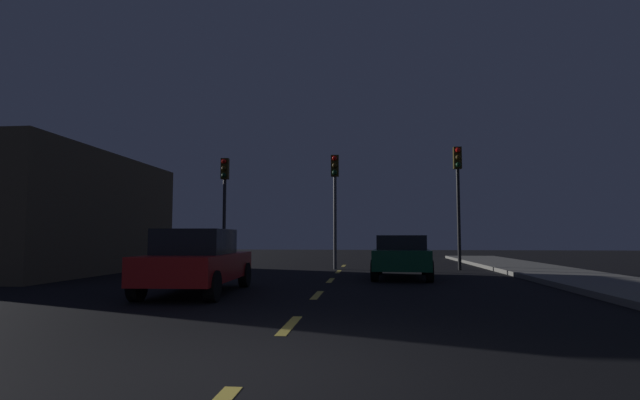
# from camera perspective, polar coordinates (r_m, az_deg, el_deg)

# --- Properties ---
(ground_plane) EXTENTS (80.00, 80.00, 0.00)m
(ground_plane) POSITION_cam_1_polar(r_m,az_deg,el_deg) (11.78, -0.02, -10.82)
(ground_plane) COLOR black
(lane_stripe_second) EXTENTS (0.16, 1.60, 0.01)m
(lane_stripe_second) POSITION_cam_1_polar(r_m,az_deg,el_deg) (7.46, -3.58, -14.50)
(lane_stripe_second) COLOR #EACC4C
(lane_stripe_second) RESTS_ON ground_plane
(lane_stripe_third) EXTENTS (0.16, 1.60, 0.01)m
(lane_stripe_third) POSITION_cam_1_polar(r_m,az_deg,el_deg) (11.19, -0.34, -11.14)
(lane_stripe_third) COLOR #EACC4C
(lane_stripe_third) RESTS_ON ground_plane
(lane_stripe_fourth) EXTENTS (0.16, 1.60, 0.01)m
(lane_stripe_fourth) POSITION_cam_1_polar(r_m,az_deg,el_deg) (14.95, 1.25, -9.44)
(lane_stripe_fourth) COLOR #EACC4C
(lane_stripe_fourth) RESTS_ON ground_plane
(lane_stripe_fifth) EXTENTS (0.16, 1.60, 0.01)m
(lane_stripe_fifth) POSITION_cam_1_polar(r_m,az_deg,el_deg) (18.73, 2.19, -8.43)
(lane_stripe_fifth) COLOR #EACC4C
(lane_stripe_fifth) RESTS_ON ground_plane
(lane_stripe_sixth) EXTENTS (0.16, 1.60, 0.01)m
(lane_stripe_sixth) POSITION_cam_1_polar(r_m,az_deg,el_deg) (22.52, 2.81, -7.75)
(lane_stripe_sixth) COLOR #EACC4C
(lane_stripe_sixth) RESTS_ON ground_plane
(traffic_signal_left) EXTENTS (0.32, 0.38, 4.70)m
(traffic_signal_left) POSITION_cam_1_polar(r_m,az_deg,el_deg) (21.05, -11.19, 1.09)
(traffic_signal_left) COLOR #2D2D30
(traffic_signal_left) RESTS_ON ground_plane
(traffic_signal_center) EXTENTS (0.32, 0.38, 4.75)m
(traffic_signal_center) POSITION_cam_1_polar(r_m,az_deg,el_deg) (20.18, 1.77, 1.34)
(traffic_signal_center) COLOR #4C4C51
(traffic_signal_center) RESTS_ON ground_plane
(traffic_signal_right) EXTENTS (0.32, 0.38, 5.01)m
(traffic_signal_right) POSITION_cam_1_polar(r_m,az_deg,el_deg) (20.47, 15.96, 1.89)
(traffic_signal_right) COLOR black
(traffic_signal_right) RESTS_ON ground_plane
(car_stopped_ahead) EXTENTS (2.06, 4.15, 1.38)m
(car_stopped_ahead) POSITION_cam_1_polar(r_m,az_deg,el_deg) (16.07, 9.60, -6.49)
(car_stopped_ahead) COLOR #0F4C2D
(car_stopped_ahead) RESTS_ON ground_plane
(car_adjacent_lane) EXTENTS (1.95, 4.16, 1.50)m
(car_adjacent_lane) POSITION_cam_1_polar(r_m,az_deg,el_deg) (11.79, -14.27, -6.99)
(car_adjacent_lane) COLOR #B21919
(car_adjacent_lane) RESTS_ON ground_plane
(storefront_left) EXTENTS (5.46, 9.70, 4.36)m
(storefront_left) POSITION_cam_1_polar(r_m,az_deg,el_deg) (20.76, -29.26, -1.47)
(storefront_left) COLOR brown
(storefront_left) RESTS_ON ground_plane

